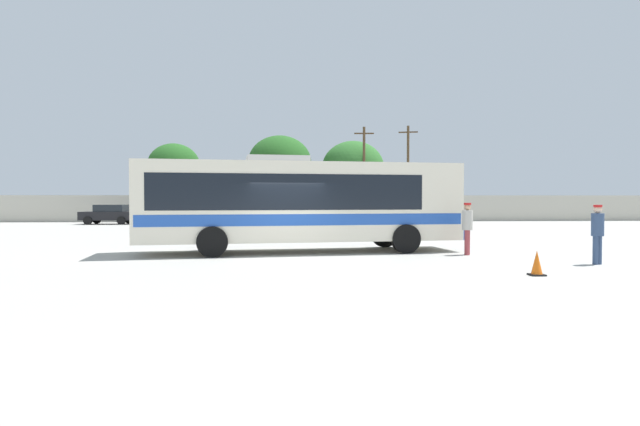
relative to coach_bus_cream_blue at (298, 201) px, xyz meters
The scene contains 14 objects.
ground_plane 8.65m from the coach_bus_cream_blue, 92.23° to the left, with size 300.00×300.00×0.00m, color #A3A099.
perimeter_wall 26.53m from the coach_bus_cream_blue, 90.71° to the left, with size 80.00×0.30×2.29m, color #B2AD9E.
coach_bus_cream_blue is the anchor object (origin of this frame).
attendant_by_bus_door 6.08m from the coach_bus_cream_blue, 12.87° to the right, with size 0.49×0.49×1.81m.
passenger_waiting_on_apron 9.80m from the coach_bus_cream_blue, 25.42° to the right, with size 0.46×0.46×1.77m.
parked_car_leftmost_black 26.61m from the coach_bus_cream_blue, 122.63° to the left, with size 4.10×2.05×1.52m.
parked_car_second_grey 24.28m from the coach_bus_cream_blue, 110.41° to the left, with size 4.18×2.00×1.48m.
parked_car_third_black 22.42m from the coach_bus_cream_blue, 95.19° to the left, with size 4.11×2.10×1.48m.
utility_pole_near 29.19m from the coach_bus_cream_blue, 77.07° to the left, with size 1.80×0.24×8.56m.
utility_pole_far 31.69m from the coach_bus_cream_blue, 69.84° to the left, with size 1.77×0.58×8.88m.
roadside_tree_left 35.19m from the coach_bus_cream_blue, 109.48° to the left, with size 5.02×5.02×7.44m.
roadside_tree_midleft 30.68m from the coach_bus_cream_blue, 92.30° to the left, with size 5.99×5.99×7.97m.
roadside_tree_midright 31.98m from the coach_bus_cream_blue, 79.41° to the left, with size 5.99×5.99×7.59m.
traffic_cone_on_apron 8.79m from the coach_bus_cream_blue, 46.49° to the right, with size 0.36×0.36×0.64m.
Camera 1 is at (0.04, -17.51, 1.93)m, focal length 29.26 mm.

